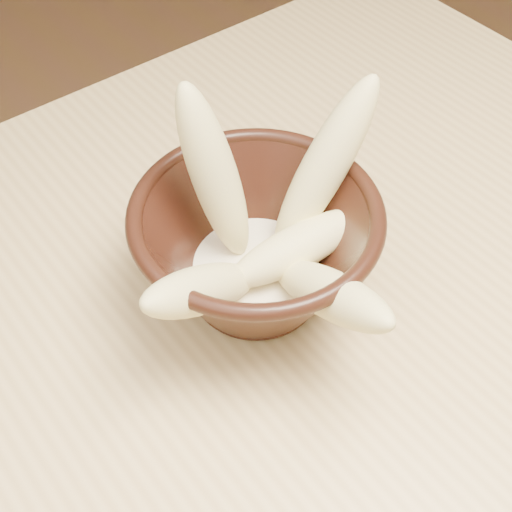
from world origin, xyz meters
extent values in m
cube|color=#DBB778|center=(0.00, 0.00, 0.73)|extent=(1.20, 0.80, 0.04)
cylinder|color=tan|center=(0.54, 0.34, 0.35)|extent=(0.05, 0.05, 0.71)
cylinder|color=black|center=(0.15, 0.07, 0.76)|extent=(0.08, 0.08, 0.01)
cylinder|color=black|center=(0.15, 0.07, 0.77)|extent=(0.08, 0.08, 0.01)
torus|color=black|center=(0.15, 0.07, 0.84)|extent=(0.18, 0.18, 0.01)
cylinder|color=#F1E2C2|center=(0.15, 0.07, 0.78)|extent=(0.10, 0.10, 0.01)
ellipsoid|color=#F4E790|center=(0.14, 0.11, 0.86)|extent=(0.05, 0.08, 0.15)
ellipsoid|color=#F4E790|center=(0.09, 0.06, 0.82)|extent=(0.13, 0.06, 0.10)
ellipsoid|color=#F4E790|center=(0.22, 0.08, 0.85)|extent=(0.11, 0.03, 0.14)
ellipsoid|color=#F4E790|center=(0.17, 0.05, 0.81)|extent=(0.12, 0.05, 0.04)
ellipsoid|color=#F4E790|center=(0.16, 0.00, 0.82)|extent=(0.05, 0.14, 0.10)
camera|label=1|loc=(-0.06, -0.20, 1.20)|focal=50.00mm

